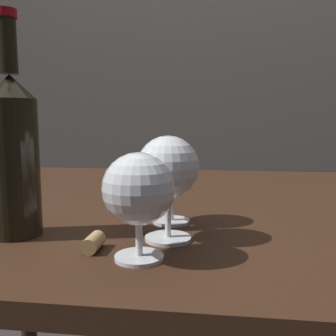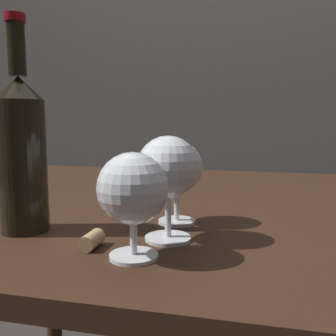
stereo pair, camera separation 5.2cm
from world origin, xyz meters
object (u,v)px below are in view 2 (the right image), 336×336
at_px(cork, 92,240).
at_px(wine_glass_chardonnay, 168,170).
at_px(wine_glass_merlot, 133,189).
at_px(wine_bottle, 22,150).
at_px(wine_glass_amber, 177,169).

bearing_deg(cork, wine_glass_chardonnay, 31.32).
relative_size(wine_glass_merlot, wine_glass_chardonnay, 0.89).
bearing_deg(cork, wine_bottle, 159.59).
height_order(wine_glass_merlot, wine_glass_amber, wine_glass_amber).
bearing_deg(wine_glass_merlot, wine_glass_amber, 83.00).
relative_size(wine_glass_amber, cork, 3.31).
xyz_separation_m(wine_glass_merlot, wine_glass_amber, (0.02, 0.17, 0.00)).
bearing_deg(wine_glass_amber, wine_bottle, -156.51).
relative_size(wine_bottle, cork, 7.81).
xyz_separation_m(wine_glass_chardonnay, wine_glass_amber, (-0.01, 0.09, -0.01)).
relative_size(wine_glass_amber, wine_bottle, 0.42).
height_order(wine_glass_amber, cork, wine_glass_amber).
height_order(wine_glass_chardonnay, cork, wine_glass_chardonnay).
xyz_separation_m(wine_glass_merlot, cork, (-0.07, 0.02, -0.08)).
xyz_separation_m(wine_glass_amber, wine_bottle, (-0.22, -0.10, 0.03)).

